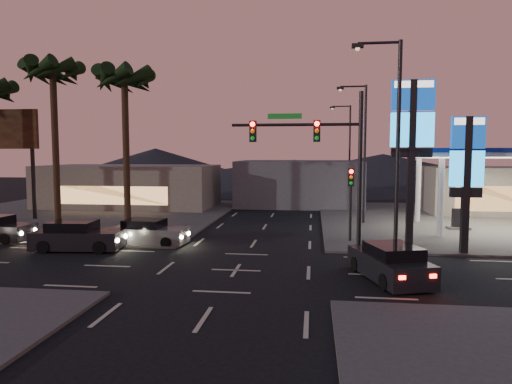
# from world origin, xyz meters

# --- Properties ---
(ground) EXTENTS (140.00, 140.00, 0.00)m
(ground) POSITION_xyz_m (0.00, 0.00, 0.00)
(ground) COLOR black
(ground) RESTS_ON ground
(corner_lot_ne) EXTENTS (24.00, 24.00, 0.12)m
(corner_lot_ne) POSITION_xyz_m (16.00, 16.00, 0.06)
(corner_lot_ne) COLOR #47443F
(corner_lot_ne) RESTS_ON ground
(corner_lot_nw) EXTENTS (24.00, 24.00, 0.12)m
(corner_lot_nw) POSITION_xyz_m (-16.00, 16.00, 0.06)
(corner_lot_nw) COLOR #47443F
(corner_lot_nw) RESTS_ON ground
(gas_station) EXTENTS (12.20, 8.20, 5.47)m
(gas_station) POSITION_xyz_m (16.00, 12.00, 5.08)
(gas_station) COLOR silver
(gas_station) RESTS_ON ground
(convenience_store) EXTENTS (10.00, 6.00, 4.00)m
(convenience_store) POSITION_xyz_m (18.00, 21.00, 2.00)
(convenience_store) COLOR #726B5B
(convenience_store) RESTS_ON ground
(pylon_sign_tall) EXTENTS (2.20, 0.35, 9.00)m
(pylon_sign_tall) POSITION_xyz_m (8.50, 5.50, 6.39)
(pylon_sign_tall) COLOR black
(pylon_sign_tall) RESTS_ON ground
(pylon_sign_short) EXTENTS (1.60, 0.35, 7.00)m
(pylon_sign_short) POSITION_xyz_m (11.00, 4.50, 4.66)
(pylon_sign_short) COLOR black
(pylon_sign_short) RESTS_ON ground
(traffic_signal_mast) EXTENTS (6.10, 0.39, 8.00)m
(traffic_signal_mast) POSITION_xyz_m (3.76, 1.99, 5.23)
(traffic_signal_mast) COLOR black
(traffic_signal_mast) RESTS_ON ground
(pedestal_signal) EXTENTS (0.32, 0.39, 4.30)m
(pedestal_signal) POSITION_xyz_m (5.50, 6.98, 2.92)
(pedestal_signal) COLOR black
(pedestal_signal) RESTS_ON ground
(streetlight_near) EXTENTS (2.14, 0.25, 10.00)m
(streetlight_near) POSITION_xyz_m (6.79, 1.00, 5.72)
(streetlight_near) COLOR black
(streetlight_near) RESTS_ON ground
(streetlight_mid) EXTENTS (2.14, 0.25, 10.00)m
(streetlight_mid) POSITION_xyz_m (6.79, 14.00, 5.72)
(streetlight_mid) COLOR black
(streetlight_mid) RESTS_ON ground
(streetlight_far) EXTENTS (2.14, 0.25, 10.00)m
(streetlight_far) POSITION_xyz_m (6.79, 28.00, 5.72)
(streetlight_far) COLOR black
(streetlight_far) RESTS_ON ground
(palm_a) EXTENTS (4.41, 4.41, 10.86)m
(palm_a) POSITION_xyz_m (-9.00, 9.50, 9.43)
(palm_a) COLOR black
(palm_a) RESTS_ON ground
(palm_b) EXTENTS (4.41, 4.41, 11.46)m
(palm_b) POSITION_xyz_m (-14.00, 9.50, 9.97)
(palm_b) COLOR black
(palm_b) RESTS_ON ground
(billboard) EXTENTS (6.00, 0.30, 8.50)m
(billboard) POSITION_xyz_m (-20.50, 13.00, 6.33)
(billboard) COLOR black
(billboard) RESTS_ON ground
(building_far_west) EXTENTS (16.00, 8.00, 4.00)m
(building_far_west) POSITION_xyz_m (-14.00, 22.00, 2.00)
(building_far_west) COLOR #726B5B
(building_far_west) RESTS_ON ground
(building_far_mid) EXTENTS (12.00, 9.00, 4.40)m
(building_far_mid) POSITION_xyz_m (2.00, 26.00, 2.20)
(building_far_mid) COLOR #4C4C51
(building_far_mid) RESTS_ON ground
(hill_left) EXTENTS (40.00, 40.00, 6.00)m
(hill_left) POSITION_xyz_m (-25.00, 60.00, 3.00)
(hill_left) COLOR black
(hill_left) RESTS_ON ground
(hill_right) EXTENTS (50.00, 50.00, 5.00)m
(hill_right) POSITION_xyz_m (15.00, 60.00, 2.50)
(hill_right) COLOR black
(hill_right) RESTS_ON ground
(hill_center) EXTENTS (60.00, 60.00, 4.00)m
(hill_center) POSITION_xyz_m (0.00, 60.00, 2.00)
(hill_center) COLOR black
(hill_center) RESTS_ON ground
(car_lane_a_front) EXTENTS (4.89, 2.33, 1.55)m
(car_lane_a_front) POSITION_xyz_m (-9.15, 3.16, 0.72)
(car_lane_a_front) COLOR black
(car_lane_a_front) RESTS_ON ground
(car_lane_b_front) EXTENTS (4.48, 2.10, 1.43)m
(car_lane_b_front) POSITION_xyz_m (-5.92, 5.09, 0.66)
(car_lane_b_front) COLOR slate
(car_lane_b_front) RESTS_ON ground
(suv_station) EXTENTS (3.10, 4.81, 1.49)m
(suv_station) POSITION_xyz_m (6.52, -0.68, 0.69)
(suv_station) COLOR black
(suv_station) RESTS_ON ground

